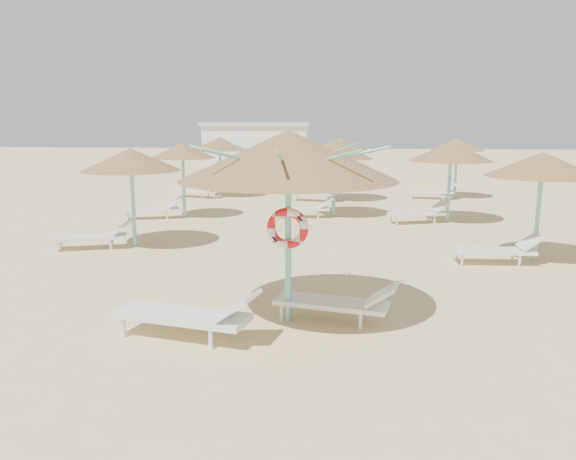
{
  "coord_description": "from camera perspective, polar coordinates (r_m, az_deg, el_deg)",
  "views": [
    {
      "loc": [
        0.73,
        -9.52,
        3.43
      ],
      "look_at": [
        -0.3,
        1.28,
        1.3
      ],
      "focal_mm": 35.0,
      "sensor_mm": 36.0,
      "label": 1
    }
  ],
  "objects": [
    {
      "name": "lounger_main_a",
      "position": [
        9.11,
        -9.79,
        -8.45
      ],
      "size": [
        2.43,
        1.2,
        0.85
      ],
      "rotation": [
        0.0,
        0.0,
        -0.22
      ],
      "color": "white",
      "rests_on": "ground"
    },
    {
      "name": "service_hut",
      "position": [
        45.06,
        -3.15,
        8.82
      ],
      "size": [
        8.4,
        4.4,
        3.25
      ],
      "color": "silver",
      "rests_on": "ground"
    },
    {
      "name": "main_palapa",
      "position": [
        9.31,
        0.02,
        7.53
      ],
      "size": [
        3.65,
        3.65,
        3.27
      ],
      "color": "#75CCC8",
      "rests_on": "ground"
    },
    {
      "name": "lounger_main_b",
      "position": [
        9.75,
        5.24,
        -7.28
      ],
      "size": [
        2.18,
        1.08,
        0.76
      ],
      "rotation": [
        0.0,
        0.0,
        -0.23
      ],
      "color": "white",
      "rests_on": "ground"
    },
    {
      "name": "palapa_field",
      "position": [
        19.7,
        6.71,
        7.78
      ],
      "size": [
        18.48,
        14.02,
        2.71
      ],
      "color": "#75CCC8",
      "rests_on": "ground"
    },
    {
      "name": "ground",
      "position": [
        10.15,
        1.03,
        -8.65
      ],
      "size": [
        120.0,
        120.0,
        0.0
      ],
      "primitive_type": "plane",
      "color": "#D9BD84",
      "rests_on": "ground"
    }
  ]
}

